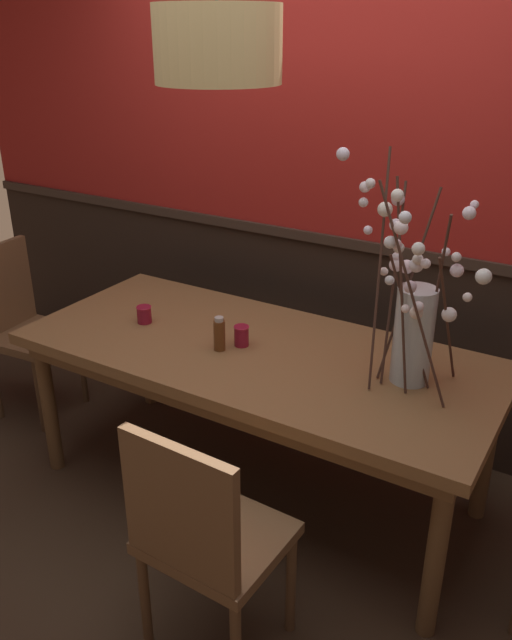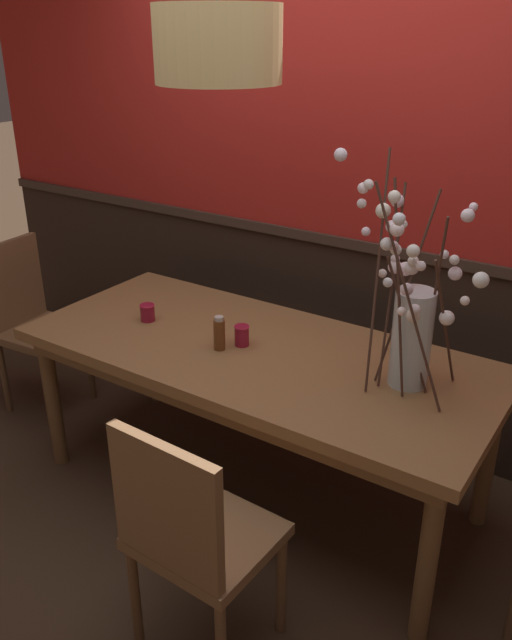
% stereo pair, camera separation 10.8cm
% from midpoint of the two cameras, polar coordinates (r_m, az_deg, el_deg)
% --- Properties ---
extents(ground_plane, '(24.00, 24.00, 0.00)m').
position_cam_midpoint_polar(ground_plane, '(3.23, 0.99, -14.49)').
color(ground_plane, '#422D1E').
extents(back_wall, '(4.86, 0.14, 2.91)m').
position_cam_midpoint_polar(back_wall, '(3.27, 8.99, 13.83)').
color(back_wall, '#2D2119').
rests_on(back_wall, ground).
extents(dining_table, '(2.07, 0.91, 0.75)m').
position_cam_midpoint_polar(dining_table, '(2.86, 1.09, -3.95)').
color(dining_table, olive).
rests_on(dining_table, ground).
extents(chair_near_side_right, '(0.45, 0.42, 0.94)m').
position_cam_midpoint_polar(chair_near_side_right, '(2.22, -4.15, -18.11)').
color(chair_near_side_right, brown).
rests_on(chair_near_side_right, ground).
extents(chair_head_west_end, '(0.42, 0.44, 0.97)m').
position_cam_midpoint_polar(chair_head_west_end, '(3.83, -18.28, 0.20)').
color(chair_head_west_end, brown).
rests_on(chair_head_west_end, ground).
extents(chair_far_side_left, '(0.48, 0.44, 0.91)m').
position_cam_midpoint_polar(chair_far_side_left, '(3.74, 4.74, 0.39)').
color(chair_far_side_left, brown).
rests_on(chair_far_side_left, ground).
extents(vase_with_blossoms, '(0.57, 0.42, 0.89)m').
position_cam_midpoint_polar(vase_with_blossoms, '(2.51, 14.56, -0.24)').
color(vase_with_blossoms, silver).
rests_on(vase_with_blossoms, dining_table).
extents(candle_holder_nearer_center, '(0.07, 0.07, 0.08)m').
position_cam_midpoint_polar(candle_holder_nearer_center, '(3.10, -8.46, 0.65)').
color(candle_holder_nearer_center, maroon).
rests_on(candle_holder_nearer_center, dining_table).
extents(candle_holder_nearer_edge, '(0.07, 0.07, 0.09)m').
position_cam_midpoint_polar(candle_holder_nearer_edge, '(2.82, -0.15, -1.36)').
color(candle_holder_nearer_edge, maroon).
rests_on(candle_holder_nearer_edge, dining_table).
extents(condiment_bottle, '(0.05, 0.05, 0.15)m').
position_cam_midpoint_polar(condiment_bottle, '(2.78, -2.11, -1.21)').
color(condiment_bottle, brown).
rests_on(condiment_bottle, dining_table).
extents(pendant_lamp, '(0.46, 0.46, 1.08)m').
position_cam_midpoint_polar(pendant_lamp, '(2.53, -2.01, 22.89)').
color(pendant_lamp, tan).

